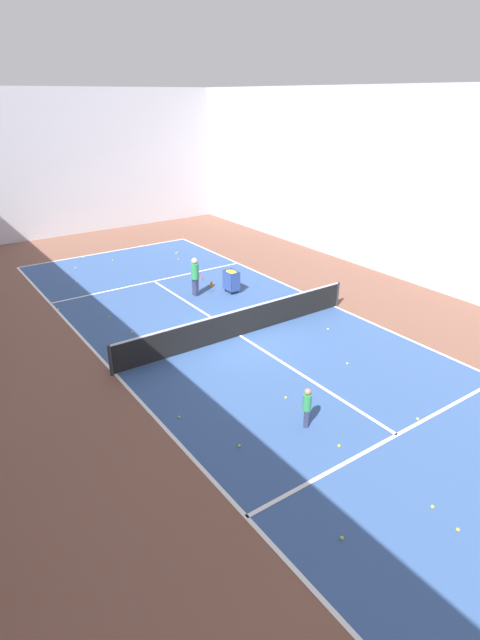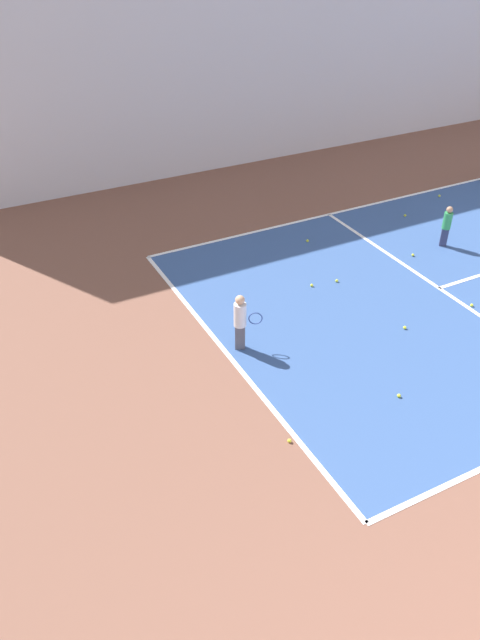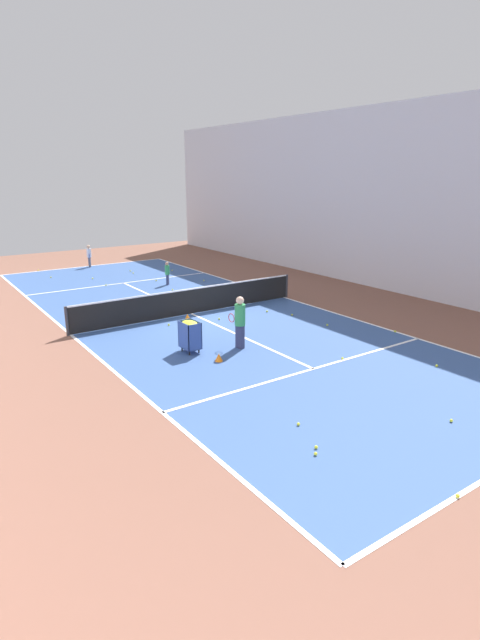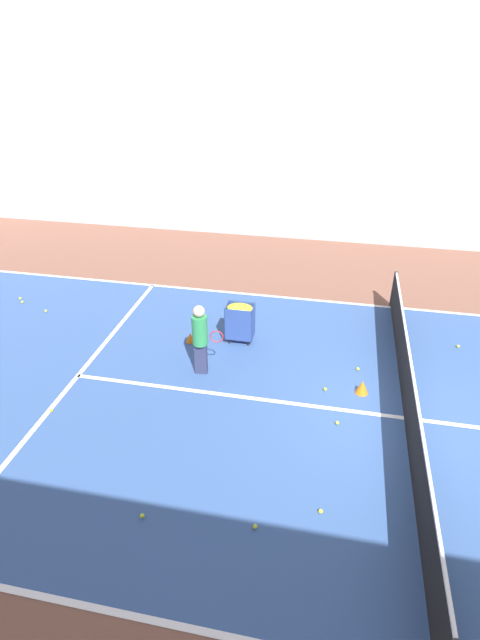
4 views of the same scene
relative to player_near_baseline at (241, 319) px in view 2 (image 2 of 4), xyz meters
The scene contains 15 objects.
line_baseline_near 0.79m from the player_near_baseline, 75.43° to the right, with size 9.08×0.10×0.00m, color white.
line_service_near 5.21m from the player_near_baseline, 89.04° to the left, with size 9.08×0.10×0.00m, color white.
hall_enclosure_left 15.40m from the player_near_baseline, 127.86° to the left, with size 0.15×34.13×8.00m.
player_near_baseline is the anchor object (origin of this frame).
child_midcourt 6.88m from the player_near_baseline, 102.65° to the left, with size 0.31×0.31×1.10m.
tennis_ball_0 2.83m from the player_near_baseline, 10.11° to the right, with size 0.07×0.07×0.07m, color yellow.
tennis_ball_1 5.00m from the player_near_baseline, 131.74° to the left, with size 0.07×0.07×0.07m, color yellow.
tennis_ball_5 3.50m from the player_near_baseline, 111.22° to the left, with size 0.07×0.07×0.07m, color yellow.
tennis_ball_8 7.78m from the player_near_baseline, 115.53° to the left, with size 0.07×0.07×0.07m, color yellow.
tennis_ball_10 5.40m from the player_near_baseline, 79.15° to the left, with size 0.07×0.07×0.07m, color yellow.
tennis_ball_12 2.98m from the player_near_baseline, 117.60° to the left, with size 0.07×0.07×0.07m, color yellow.
tennis_ball_14 9.70m from the player_near_baseline, 114.15° to the left, with size 0.07×0.07×0.07m, color yellow.
tennis_ball_17 3.32m from the player_near_baseline, 35.27° to the left, with size 0.07×0.07×0.07m, color yellow.
tennis_ball_18 3.59m from the player_near_baseline, 73.42° to the left, with size 0.07×0.07×0.07m, color yellow.
tennis_ball_28 5.86m from the player_near_baseline, 104.03° to the left, with size 0.07×0.07×0.07m, color yellow.
Camera 2 is at (8.84, -16.51, 7.60)m, focal length 35.00 mm.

